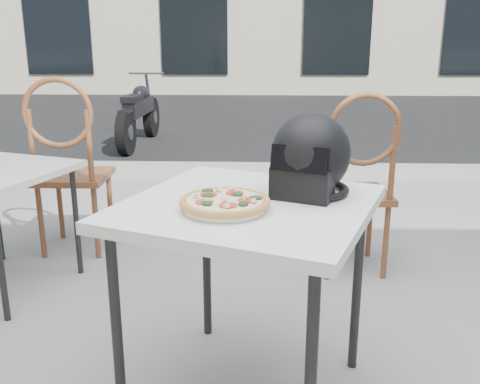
{
  "coord_description": "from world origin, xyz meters",
  "views": [
    {
      "loc": [
        -0.13,
        -2.29,
        1.36
      ],
      "look_at": [
        -0.19,
        -0.51,
        0.85
      ],
      "focal_mm": 40.0,
      "sensor_mm": 36.0,
      "label": 1
    }
  ],
  "objects_px": {
    "cafe_table_main": "(248,221)",
    "cafe_chair_main": "(357,175)",
    "helmet": "(310,159)",
    "cafe_chair_side": "(68,158)",
    "motorcycle": "(139,115)",
    "pizza": "(225,201)",
    "plate": "(225,208)"
  },
  "relations": [
    {
      "from": "cafe_table_main",
      "to": "cafe_chair_main",
      "type": "relative_size",
      "value": 1.0
    },
    {
      "from": "helmet",
      "to": "cafe_chair_side",
      "type": "bearing_deg",
      "value": 159.35
    },
    {
      "from": "cafe_chair_main",
      "to": "motorcycle",
      "type": "relative_size",
      "value": 0.59
    },
    {
      "from": "pizza",
      "to": "cafe_chair_side",
      "type": "distance_m",
      "value": 1.88
    },
    {
      "from": "helmet",
      "to": "pizza",
      "type": "bearing_deg",
      "value": -122.54
    },
    {
      "from": "plate",
      "to": "pizza",
      "type": "height_order",
      "value": "pizza"
    },
    {
      "from": "cafe_table_main",
      "to": "pizza",
      "type": "height_order",
      "value": "pizza"
    },
    {
      "from": "pizza",
      "to": "motorcycle",
      "type": "relative_size",
      "value": 0.22
    },
    {
      "from": "plate",
      "to": "cafe_chair_main",
      "type": "xyz_separation_m",
      "value": [
        0.68,
        1.26,
        -0.2
      ]
    },
    {
      "from": "cafe_table_main",
      "to": "pizza",
      "type": "xyz_separation_m",
      "value": [
        -0.08,
        -0.1,
        0.1
      ]
    },
    {
      "from": "helmet",
      "to": "motorcycle",
      "type": "xyz_separation_m",
      "value": [
        -1.75,
        4.97,
        -0.53
      ]
    },
    {
      "from": "pizza",
      "to": "cafe_chair_main",
      "type": "height_order",
      "value": "cafe_chair_main"
    },
    {
      "from": "cafe_table_main",
      "to": "plate",
      "type": "relative_size",
      "value": 3.48
    },
    {
      "from": "cafe_chair_main",
      "to": "cafe_chair_side",
      "type": "xyz_separation_m",
      "value": [
        -1.77,
        0.25,
        0.03
      ]
    },
    {
      "from": "cafe_table_main",
      "to": "cafe_chair_main",
      "type": "xyz_separation_m",
      "value": [
        0.6,
        1.17,
        -0.12
      ]
    },
    {
      "from": "helmet",
      "to": "plate",
      "type": "bearing_deg",
      "value": -122.53
    },
    {
      "from": "plate",
      "to": "cafe_chair_main",
      "type": "bearing_deg",
      "value": 61.71
    },
    {
      "from": "cafe_table_main",
      "to": "plate",
      "type": "distance_m",
      "value": 0.15
    },
    {
      "from": "cafe_chair_main",
      "to": "cafe_table_main",
      "type": "bearing_deg",
      "value": 58.07
    },
    {
      "from": "cafe_chair_main",
      "to": "motorcycle",
      "type": "bearing_deg",
      "value": -66.03
    },
    {
      "from": "plate",
      "to": "motorcycle",
      "type": "xyz_separation_m",
      "value": [
        -1.45,
        5.18,
        -0.41
      ]
    },
    {
      "from": "cafe_chair_side",
      "to": "motorcycle",
      "type": "bearing_deg",
      "value": -85.22
    },
    {
      "from": "pizza",
      "to": "helmet",
      "type": "xyz_separation_m",
      "value": [
        0.3,
        0.21,
        0.1
      ]
    },
    {
      "from": "pizza",
      "to": "cafe_chair_main",
      "type": "xyz_separation_m",
      "value": [
        0.68,
        1.26,
        -0.22
      ]
    },
    {
      "from": "cafe_table_main",
      "to": "pizza",
      "type": "bearing_deg",
      "value": -127.98
    },
    {
      "from": "pizza",
      "to": "plate",
      "type": "bearing_deg",
      "value": -125.07
    },
    {
      "from": "cafe_table_main",
      "to": "cafe_chair_side",
      "type": "xyz_separation_m",
      "value": [
        -1.16,
        1.42,
        -0.09
      ]
    },
    {
      "from": "helmet",
      "to": "motorcycle",
      "type": "height_order",
      "value": "helmet"
    },
    {
      "from": "pizza",
      "to": "helmet",
      "type": "relative_size",
      "value": 1.0
    },
    {
      "from": "pizza",
      "to": "motorcycle",
      "type": "height_order",
      "value": "motorcycle"
    },
    {
      "from": "cafe_table_main",
      "to": "motorcycle",
      "type": "relative_size",
      "value": 0.59
    },
    {
      "from": "pizza",
      "to": "motorcycle",
      "type": "bearing_deg",
      "value": 105.61
    }
  ]
}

